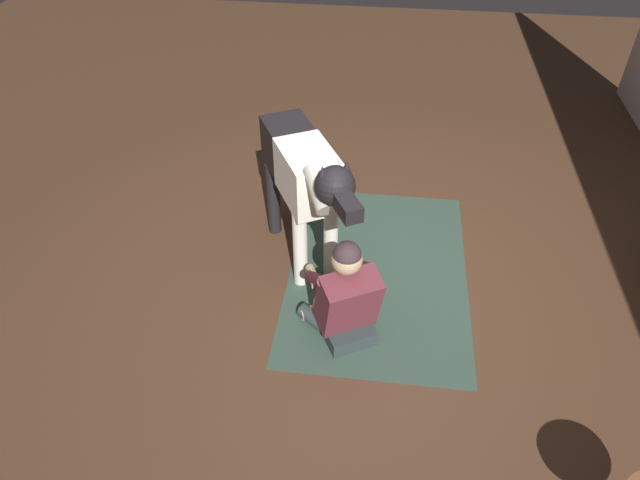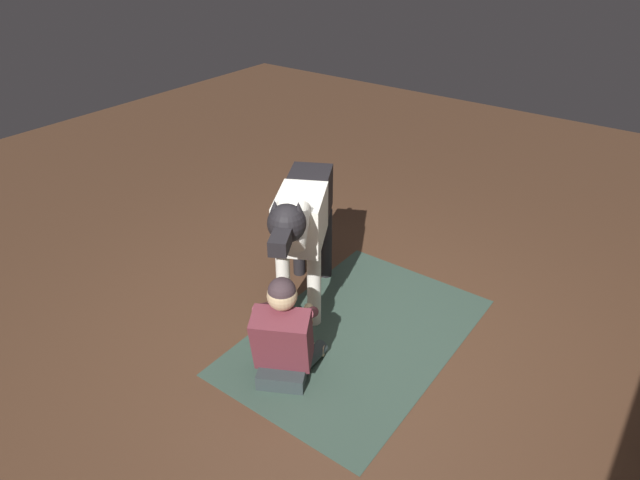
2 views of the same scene
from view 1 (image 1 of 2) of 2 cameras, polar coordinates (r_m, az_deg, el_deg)
The scene contains 5 objects.
ground_plane at distance 4.63m, azimuth 4.12°, elevation -3.76°, with size 13.19×13.19×0.00m, color #4E3221.
area_rug at distance 4.69m, azimuth 5.78°, elevation -3.11°, with size 2.15×1.42×0.01m, color #354A3E.
person_sitting_on_floor at distance 4.00m, azimuth 2.53°, elevation -5.72°, with size 0.74×0.63×0.83m.
large_dog at distance 4.25m, azimuth -1.46°, elevation 6.34°, with size 1.53×0.90×1.29m.
hot_dog_on_plate at distance 4.41m, azimuth 0.96°, elevation -6.05°, with size 0.25×0.25×0.06m.
Camera 1 is at (3.35, 0.09, 3.20)m, focal length 32.17 mm.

